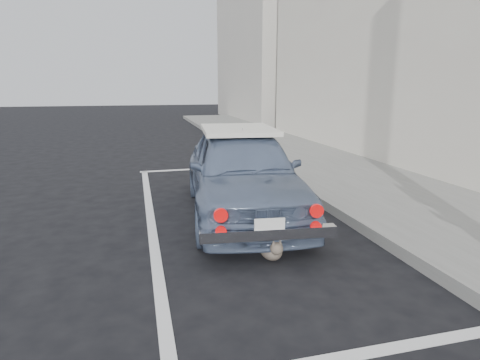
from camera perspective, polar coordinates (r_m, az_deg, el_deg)
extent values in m
plane|color=black|center=(3.53, 5.29, -19.92)|extent=(80.00, 80.00, 0.00)
cube|color=slate|center=(6.64, 25.96, -4.33)|extent=(2.80, 40.00, 0.15)
cube|color=black|center=(8.86, 25.77, 8.54)|extent=(0.10, 16.00, 2.40)
cube|color=white|center=(14.24, 10.19, 23.87)|extent=(0.10, 2.00, 1.60)
cube|color=beige|center=(24.03, 3.58, 18.18)|extent=(3.50, 10.00, 8.00)
cube|color=silver|center=(3.35, 17.20, -22.49)|extent=(3.00, 0.12, 0.01)
cube|color=silver|center=(9.59, -5.05, 1.63)|extent=(3.00, 0.12, 0.01)
cube|color=silver|center=(6.09, -12.58, -5.52)|extent=(0.12, 7.00, 0.01)
imported|color=slate|center=(6.08, 0.26, 1.24)|extent=(1.97, 4.04, 1.33)
cube|color=silver|center=(6.37, -0.27, 7.20)|extent=(1.25, 1.59, 0.07)
cube|color=silver|center=(4.36, 4.08, -7.59)|extent=(1.49, 0.28, 0.12)
cube|color=white|center=(4.29, 4.24, -6.55)|extent=(0.33, 0.05, 0.17)
cylinder|color=red|center=(4.17, -2.75, -5.04)|extent=(0.15, 0.06, 0.15)
cylinder|color=red|center=(4.39, 10.85, -4.33)|extent=(0.15, 0.06, 0.15)
cylinder|color=red|center=(4.23, -2.73, -7.35)|extent=(0.12, 0.05, 0.12)
cylinder|color=red|center=(4.45, 10.75, -6.54)|extent=(0.12, 0.05, 0.12)
ellipsoid|color=brown|center=(4.64, 4.39, -9.72)|extent=(0.26, 0.39, 0.23)
sphere|color=brown|center=(4.47, 5.24, -9.58)|extent=(0.14, 0.14, 0.14)
cone|color=brown|center=(4.43, 4.79, -8.79)|extent=(0.05, 0.05, 0.06)
cone|color=brown|center=(4.45, 5.72, -8.66)|extent=(0.05, 0.05, 0.06)
cylinder|color=brown|center=(4.85, 4.12, -9.66)|extent=(0.14, 0.23, 0.03)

